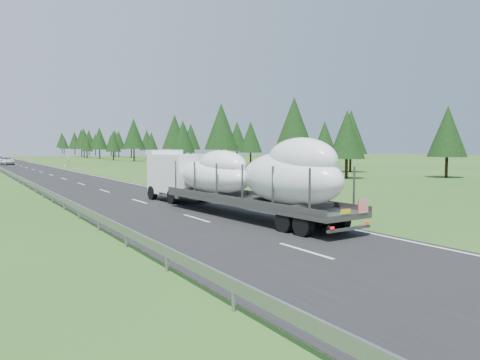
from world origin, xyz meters
TOP-DOWN VIEW (x-y plane):
  - ground at (0.00, 0.00)m, footprint 400.00×400.00m
  - road_surface at (0.00, 100.00)m, footprint 10.00×400.00m
  - marker_posts at (6.50, 155.00)m, footprint 0.13×350.08m
  - highway_sign at (7.20, 80.00)m, footprint 0.08×0.90m
  - tree_line_right at (38.37, 119.32)m, footprint 26.03×316.00m
  - boat_truck at (2.43, 9.40)m, footprint 3.57×19.17m
  - distant_van at (-1.85, 98.56)m, footprint 3.12×6.29m

SIDE VIEW (x-z plane):
  - ground at x=0.00m, z-range 0.00..0.00m
  - road_surface at x=0.00m, z-range 0.00..0.02m
  - marker_posts at x=6.50m, z-range 0.04..1.04m
  - distant_van at x=-1.85m, z-range 0.00..1.72m
  - highway_sign at x=7.20m, z-range 0.51..3.11m
  - boat_truck at x=2.43m, z-range 0.07..4.25m
  - tree_line_right at x=38.37m, z-range 0.56..13.10m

